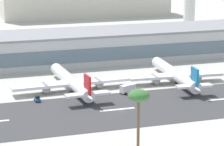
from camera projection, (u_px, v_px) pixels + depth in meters
ground_plane at (120, 110)px, 173.53m from camera, size 1400.00×1400.00×0.00m
runway_strip at (119, 109)px, 174.53m from camera, size 800.00×37.15×0.08m
runway_centreline_dash_4 at (117, 109)px, 174.38m from camera, size 12.00×1.20×0.01m
runway_centreline_dash_5 at (222, 99)px, 185.82m from camera, size 12.00×1.20×0.01m
terminal_building at (91, 46)px, 244.86m from camera, size 204.02×30.07×13.90m
airliner_red_tail_gate_0 at (72, 83)px, 195.11m from camera, size 45.28×49.67×10.36m
airliner_blue_tail_gate_1 at (176, 75)px, 205.93m from camera, size 38.35×50.04×10.44m
service_baggage_tug_0 at (37, 99)px, 182.96m from camera, size 2.04×3.29×2.20m
service_box_truck_2 at (128, 88)px, 192.97m from camera, size 6.46×4.32×3.25m
palm_tree_0 at (139, 98)px, 136.61m from camera, size 5.74×5.74×16.78m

